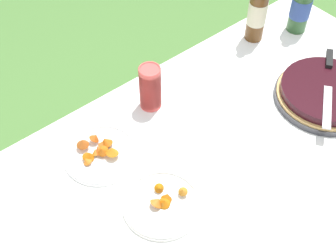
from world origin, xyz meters
name	(u,v)px	position (x,y,z in m)	size (l,w,h in m)	color
garden_table	(202,190)	(0.00, 0.00, 0.61)	(1.88, 0.94, 0.66)	brown
tablecloth	(203,182)	(0.00, 0.00, 0.65)	(1.89, 0.95, 0.10)	white
berry_tart	(326,94)	(0.54, -0.02, 0.70)	(0.34, 0.34, 0.06)	#38383D
serving_knife	(328,80)	(0.56, 0.00, 0.73)	(0.32, 0.24, 0.01)	silver
cup_stack	(150,87)	(0.07, 0.34, 0.75)	(0.07, 0.07, 0.16)	#E04C47
cider_bottle_green	(302,2)	(0.76, 0.30, 0.79)	(0.08, 0.08, 0.32)	#2D562D
cider_bottle_amber	(258,7)	(0.60, 0.37, 0.81)	(0.07, 0.07, 0.36)	brown
snack_plate_near	(162,204)	(-0.15, 0.01, 0.68)	(0.22, 0.22, 0.05)	white
snack_plate_left	(101,153)	(-0.18, 0.27, 0.68)	(0.23, 0.23, 0.05)	white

